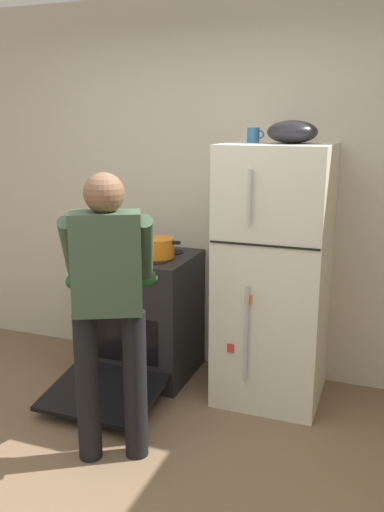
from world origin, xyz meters
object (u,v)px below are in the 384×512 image
at_px(red_pot, 158,248).
at_px(mixing_bowl, 292,132).
at_px(stove_range, 141,316).
at_px(pepper_mill, 117,235).
at_px(refrigerator, 274,275).
at_px(coffee_mug, 254,135).
at_px(person_cook, 108,293).

xyz_separation_m(red_pot, mixing_bowl, (0.90, 0.05, 0.80)).
height_order(stove_range, pepper_mill, pepper_mill).
xyz_separation_m(refrigerator, coffee_mug, (-0.18, 0.05, 0.90)).
bearing_deg(red_pot, refrigerator, 3.49).
bearing_deg(stove_range, mixing_bowl, 0.97).
xyz_separation_m(stove_range, pepper_mill, (-0.30, 0.22, 0.55)).
height_order(refrigerator, coffee_mug, coffee_mug).
xyz_separation_m(coffee_mug, mixing_bowl, (0.26, -0.05, 0.02)).
distance_m(refrigerator, stove_range, 1.06).
bearing_deg(mixing_bowl, person_cook, -127.09).
distance_m(person_cook, red_pot, 0.97).
relative_size(stove_range, mixing_bowl, 3.91).
bearing_deg(red_pot, mixing_bowl, 3.20).
bearing_deg(pepper_mill, refrigerator, -8.92).
height_order(person_cook, coffee_mug, coffee_mug).
distance_m(stove_range, red_pot, 0.56).
distance_m(person_cook, mixing_bowl, 1.51).
bearing_deg(red_pot, pepper_mill, 151.48).
bearing_deg(refrigerator, pepper_mill, 171.08).
bearing_deg(stove_range, person_cook, -73.40).
relative_size(coffee_mug, mixing_bowl, 0.36).
xyz_separation_m(person_cook, red_pot, (-0.13, 0.96, 0.03)).
relative_size(person_cook, red_pot, 4.89).
distance_m(refrigerator, pepper_mill, 1.30).
xyz_separation_m(coffee_mug, pepper_mill, (-1.10, 0.15, -0.77)).
height_order(coffee_mug, mixing_bowl, mixing_bowl).
height_order(person_cook, mixing_bowl, mixing_bowl).
height_order(person_cook, red_pot, person_cook).
relative_size(person_cook, pepper_mill, 10.50).
height_order(refrigerator, pepper_mill, refrigerator).
height_order(refrigerator, red_pot, refrigerator).
relative_size(person_cook, coffee_mug, 14.28).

